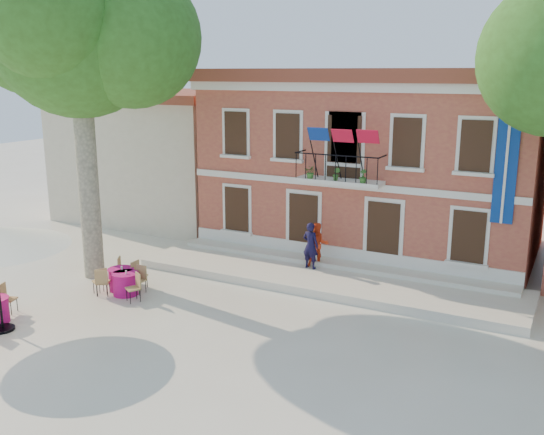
{
  "coord_description": "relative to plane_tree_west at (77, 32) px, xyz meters",
  "views": [
    {
      "loc": [
        9.86,
        -14.81,
        7.39
      ],
      "look_at": [
        0.31,
        3.5,
        2.4
      ],
      "focal_mm": 40.0,
      "sensor_mm": 36.0,
      "label": 1
    }
  ],
  "objects": [
    {
      "name": "pedestrian_navy",
      "position": [
        7.09,
        3.71,
        -7.53
      ],
      "size": [
        0.68,
        0.49,
        1.74
      ],
      "primitive_type": "imported",
      "rotation": [
        0.0,
        0.0,
        3.01
      ],
      "color": "black",
      "rests_on": "terrace"
    },
    {
      "name": "plane_tree_west",
      "position": [
        0.0,
        0.0,
        0.0
      ],
      "size": [
        6.0,
        6.0,
        11.79
      ],
      "color": "#A59E84",
      "rests_on": "ground"
    },
    {
      "name": "main_building",
      "position": [
        7.85,
        8.91,
        -4.92
      ],
      "size": [
        13.5,
        9.59,
        7.5
      ],
      "color": "#B86242",
      "rests_on": "ground"
    },
    {
      "name": "cafe_table_3",
      "position": [
        1.89,
        -0.69,
        -8.27
      ],
      "size": [
        1.63,
        1.87,
        0.95
      ],
      "color": "#C1127D",
      "rests_on": "ground"
    },
    {
      "name": "cafe_table_0",
      "position": [
        2.33,
        -0.98,
        -8.27
      ],
      "size": [
        1.87,
        1.62,
        0.95
      ],
      "color": "#C1127D",
      "rests_on": "ground"
    },
    {
      "name": "ground",
      "position": [
        5.85,
        -1.08,
        -8.7
      ],
      "size": [
        90.0,
        90.0,
        0.0
      ],
      "primitive_type": "plane",
      "color": "beige",
      "rests_on": "ground"
    },
    {
      "name": "terrace",
      "position": [
        7.85,
        3.32,
        -8.55
      ],
      "size": [
        14.0,
        3.4,
        0.3
      ],
      "primitive_type": "cube",
      "color": "silver",
      "rests_on": "ground"
    },
    {
      "name": "neighbor_west",
      "position": [
        -3.65,
        9.92,
        -5.48
      ],
      "size": [
        9.4,
        9.4,
        6.4
      ],
      "color": "beige",
      "rests_on": "ground"
    },
    {
      "name": "pedestrian_orange",
      "position": [
        7.25,
        4.02,
        -7.57
      ],
      "size": [
        1.03,
        0.98,
        1.67
      ],
      "primitive_type": "imported",
      "rotation": [
        0.0,
        0.0,
        0.61
      ],
      "color": "#EF431C",
      "rests_on": "terrace"
    }
  ]
}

